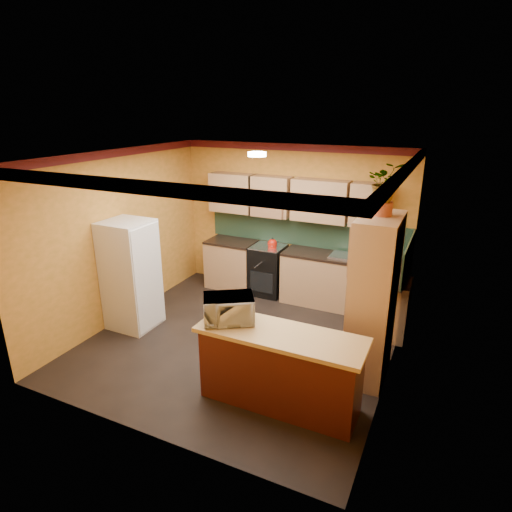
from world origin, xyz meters
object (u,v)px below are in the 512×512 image
Objects in this scene: fridge at (131,275)px; breakfast_bar at (280,371)px; pantry at (373,300)px; microwave at (229,309)px; stove at (268,270)px; base_cabinets_back at (300,276)px.

fridge reaches higher than breakfast_bar.
fridge is 0.81× the size of pantry.
fridge is at bearing 163.91° from breakfast_bar.
microwave is at bearing -144.21° from pantry.
stove reaches higher than breakfast_bar.
fridge is (-2.04, -2.03, 0.41)m from base_cabinets_back.
fridge is 3.61m from pantry.
fridge is (-1.42, -2.03, 0.39)m from stove.
pantry reaches higher than breakfast_bar.
fridge is at bearing -176.25° from pantry.
microwave is at bearing -75.44° from stove.
fridge is at bearing -135.18° from base_cabinets_back.
base_cabinets_back is 0.63m from stove.
breakfast_bar is at bearing -75.00° from base_cabinets_back.
stove is at bearing 116.03° from breakfast_bar.
pantry reaches higher than stove.
base_cabinets_back is at bearing 60.11° from microwave.
pantry is at bearing -48.97° from base_cabinets_back.
stove is (-0.62, -0.00, 0.02)m from base_cabinets_back.
pantry is 3.69× the size of microwave.
microwave is (-0.65, 0.00, 0.65)m from breakfast_bar.
fridge is 2.99× the size of microwave.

